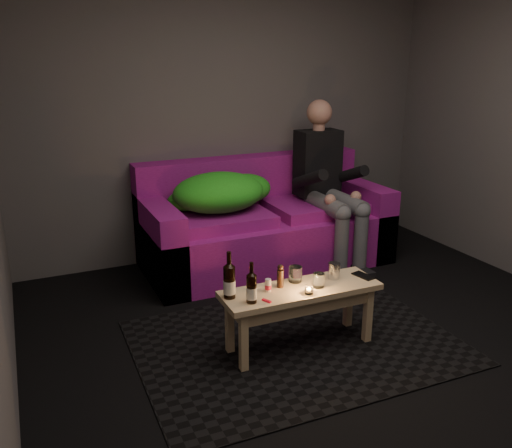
{
  "coord_description": "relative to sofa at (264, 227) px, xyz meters",
  "views": [
    {
      "loc": [
        -1.86,
        -2.42,
        1.85
      ],
      "look_at": [
        -0.21,
        1.2,
        0.59
      ],
      "focal_mm": 38.0,
      "sensor_mm": 36.0,
      "label": 1
    }
  ],
  "objects": [
    {
      "name": "steel_cup",
      "position": [
        -0.16,
        -1.44,
        0.14
      ],
      "size": [
        0.08,
        0.08,
        0.11
      ],
      "primitive_type": "cylinder",
      "rotation": [
        0.0,
        0.0,
        -0.08
      ],
      "color": "#B4B5BB",
      "rests_on": "coffee_table"
    },
    {
      "name": "person",
      "position": [
        0.55,
        -0.18,
        0.41
      ],
      "size": [
        0.39,
        0.9,
        1.45
      ],
      "color": "black",
      "rests_on": "sofa"
    },
    {
      "name": "smartphone",
      "position": [
        0.03,
        -1.5,
        0.09
      ],
      "size": [
        0.11,
        0.17,
        0.01
      ],
      "primitive_type": "cube",
      "rotation": [
        0.0,
        0.0,
        0.22
      ],
      "color": "black",
      "rests_on": "coffee_table"
    },
    {
      "name": "sofa",
      "position": [
        0.0,
        0.0,
        0.0
      ],
      "size": [
        2.18,
        0.98,
        0.94
      ],
      "color": "#821171",
      "rests_on": "floor"
    },
    {
      "name": "salt_shaker",
      "position": [
        -0.65,
        -1.45,
        0.13
      ],
      "size": [
        0.05,
        0.05,
        0.08
      ],
      "primitive_type": "cylinder",
      "rotation": [
        0.0,
        0.0,
        -0.23
      ],
      "color": "silver",
      "rests_on": "coffee_table"
    },
    {
      "name": "green_blanket",
      "position": [
        -0.4,
        -0.01,
        0.37
      ],
      "size": [
        0.96,
        0.65,
        0.33
      ],
      "color": "#299B1C",
      "rests_on": "sofa"
    },
    {
      "name": "floor",
      "position": [
        -0.14,
        -1.82,
        -0.34
      ],
      "size": [
        4.5,
        4.5,
        0.0
      ],
      "primitive_type": "plane",
      "color": "black",
      "rests_on": "ground"
    },
    {
      "name": "pepper_mill",
      "position": [
        -0.55,
        -1.42,
        0.14
      ],
      "size": [
        0.05,
        0.05,
        0.12
      ],
      "primitive_type": "cylinder",
      "rotation": [
        0.0,
        0.0,
        0.29
      ],
      "color": "black",
      "rests_on": "coffee_table"
    },
    {
      "name": "coffee_table",
      "position": [
        -0.43,
        -1.49,
        0.01
      ],
      "size": [
        1.04,
        0.35,
        0.42
      ],
      "rotation": [
        0.0,
        0.0,
        -0.02
      ],
      "color": "tan",
      "rests_on": "rug"
    },
    {
      "name": "tealight",
      "position": [
        -0.43,
        -1.59,
        0.11
      ],
      "size": [
        0.05,
        0.05,
        0.04
      ],
      "color": "white",
      "rests_on": "coffee_table"
    },
    {
      "name": "beer_bottle_a",
      "position": [
        -0.9,
        -1.43,
        0.19
      ],
      "size": [
        0.08,
        0.08,
        0.3
      ],
      "color": "black",
      "rests_on": "coffee_table"
    },
    {
      "name": "red_lighter",
      "position": [
        -0.72,
        -1.58,
        0.09
      ],
      "size": [
        0.04,
        0.07,
        0.01
      ],
      "primitive_type": "cube",
      "rotation": [
        0.0,
        0.0,
        0.43
      ],
      "color": "red",
      "rests_on": "coffee_table"
    },
    {
      "name": "tumbler_back",
      "position": [
        -0.42,
        -1.38,
        0.14
      ],
      "size": [
        0.09,
        0.09,
        0.1
      ],
      "primitive_type": "cylinder",
      "rotation": [
        0.0,
        0.0,
        0.06
      ],
      "color": "white",
      "rests_on": "coffee_table"
    },
    {
      "name": "beer_bottle_b",
      "position": [
        -0.81,
        -1.55,
        0.18
      ],
      "size": [
        0.06,
        0.06,
        0.26
      ],
      "color": "black",
      "rests_on": "coffee_table"
    },
    {
      "name": "rug",
      "position": [
        -0.43,
        -1.44,
        -0.33
      ],
      "size": [
        2.1,
        1.54,
        0.01
      ],
      "primitive_type": "cube",
      "rotation": [
        0.0,
        0.0,
        -0.02
      ],
      "color": "black",
      "rests_on": "floor"
    },
    {
      "name": "room",
      "position": [
        -0.14,
        -1.35,
        1.3
      ],
      "size": [
        4.5,
        4.5,
        4.5
      ],
      "color": "silver",
      "rests_on": "ground"
    },
    {
      "name": "tumbler_front",
      "position": [
        -0.33,
        -1.52,
        0.13
      ],
      "size": [
        0.08,
        0.08,
        0.09
      ],
      "primitive_type": "cylinder",
      "rotation": [
        0.0,
        0.0,
        -0.02
      ],
      "color": "white",
      "rests_on": "coffee_table"
    }
  ]
}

